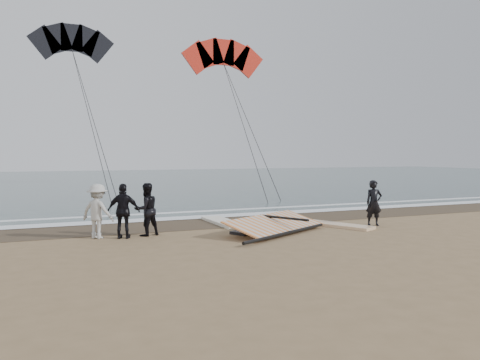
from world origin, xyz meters
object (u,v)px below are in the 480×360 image
Objects in this scene: board_cream at (223,222)px; sail_rig at (271,226)px; man_main at (374,203)px; board_white at (338,225)px.

sail_rig is at bearing -72.98° from board_cream.
board_white is (-1.24, 0.29, -0.74)m from man_main.
man_main is at bearing -38.89° from board_white.
board_white is 0.62× the size of sail_rig.
man_main is 0.59× the size of board_cream.
man_main reaches higher than sail_rig.
board_cream reaches higher than board_white.
sail_rig is (-2.61, -0.13, 0.15)m from board_white.
board_white is 0.91× the size of board_cream.
man_main is at bearing -29.53° from board_cream.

